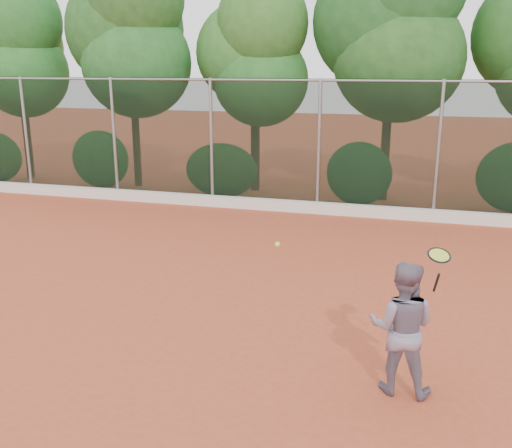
# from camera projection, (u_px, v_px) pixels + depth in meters

# --- Properties ---
(ground) EXTENTS (80.00, 80.00, 0.00)m
(ground) POSITION_uv_depth(u_px,v_px,m) (238.00, 317.00, 8.94)
(ground) COLOR #AF4629
(ground) RESTS_ON ground
(concrete_curb) EXTENTS (24.00, 0.20, 0.30)m
(concrete_curb) POSITION_uv_depth(u_px,v_px,m) (316.00, 208.00, 15.22)
(concrete_curb) COLOR silver
(concrete_curb) RESTS_ON ground
(tennis_player) EXTENTS (0.83, 0.67, 1.64)m
(tennis_player) POSITION_uv_depth(u_px,v_px,m) (401.00, 328.00, 6.72)
(tennis_player) COLOR slate
(tennis_player) RESTS_ON ground
(chainlink_fence) EXTENTS (24.09, 0.09, 3.50)m
(chainlink_fence) POSITION_uv_depth(u_px,v_px,m) (319.00, 143.00, 14.93)
(chainlink_fence) COLOR black
(chainlink_fence) RESTS_ON ground
(foliage_backdrop) EXTENTS (23.70, 3.63, 7.55)m
(foliage_backdrop) POSITION_uv_depth(u_px,v_px,m) (315.00, 44.00, 16.23)
(foliage_backdrop) COLOR #432A19
(foliage_backdrop) RESTS_ON ground
(tennis_racket) EXTENTS (0.34, 0.33, 0.54)m
(tennis_racket) POSITION_uv_depth(u_px,v_px,m) (439.00, 258.00, 6.38)
(tennis_racket) COLOR black
(tennis_racket) RESTS_ON ground
(tennis_ball_in_flight) EXTENTS (0.07, 0.07, 0.07)m
(tennis_ball_in_flight) POSITION_uv_depth(u_px,v_px,m) (277.00, 244.00, 7.34)
(tennis_ball_in_flight) COLOR #D7F838
(tennis_ball_in_flight) RESTS_ON ground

